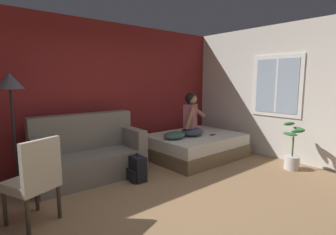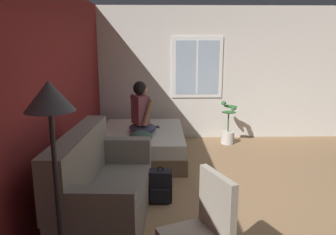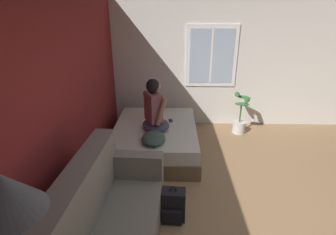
{
  "view_description": "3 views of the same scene",
  "coord_description": "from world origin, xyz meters",
  "px_view_note": "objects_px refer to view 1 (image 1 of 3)",
  "views": [
    {
      "loc": [
        -2.06,
        -2.23,
        1.6
      ],
      "look_at": [
        1.01,
        1.38,
        0.92
      ],
      "focal_mm": 28.0,
      "sensor_mm": 36.0,
      "label": 1
    },
    {
      "loc": [
        -3.68,
        1.14,
        1.95
      ],
      "look_at": [
        0.76,
        1.04,
        0.95
      ],
      "focal_mm": 35.0,
      "sensor_mm": 36.0,
      "label": 2
    },
    {
      "loc": [
        -2.33,
        1.16,
        2.37
      ],
      "look_at": [
        1.23,
        1.24,
        0.89
      ],
      "focal_mm": 28.0,
      "sensor_mm": 36.0,
      "label": 3
    }
  ],
  "objects_px": {
    "couch": "(89,154)",
    "potted_plant": "(292,153)",
    "backpack": "(137,169)",
    "cell_phone": "(213,135)",
    "bed": "(195,146)",
    "throw_pillow": "(174,135)",
    "side_chair": "(35,178)",
    "person_seated": "(191,118)",
    "floor_lamp": "(11,93)"
  },
  "relations": [
    {
      "from": "couch",
      "to": "backpack",
      "type": "distance_m",
      "value": 0.85
    },
    {
      "from": "person_seated",
      "to": "potted_plant",
      "type": "relative_size",
      "value": 1.03
    },
    {
      "from": "couch",
      "to": "backpack",
      "type": "xyz_separation_m",
      "value": [
        0.52,
        -0.64,
        -0.2
      ]
    },
    {
      "from": "couch",
      "to": "floor_lamp",
      "type": "bearing_deg",
      "value": 172.55
    },
    {
      "from": "bed",
      "to": "side_chair",
      "type": "relative_size",
      "value": 1.91
    },
    {
      "from": "couch",
      "to": "person_seated",
      "type": "distance_m",
      "value": 2.13
    },
    {
      "from": "couch",
      "to": "potted_plant",
      "type": "distance_m",
      "value": 3.57
    },
    {
      "from": "throw_pillow",
      "to": "person_seated",
      "type": "bearing_deg",
      "value": 1.81
    },
    {
      "from": "side_chair",
      "to": "floor_lamp",
      "type": "relative_size",
      "value": 0.58
    },
    {
      "from": "throw_pillow",
      "to": "potted_plant",
      "type": "relative_size",
      "value": 0.56
    },
    {
      "from": "bed",
      "to": "throw_pillow",
      "type": "xyz_separation_m",
      "value": [
        -0.6,
        -0.02,
        0.31
      ]
    },
    {
      "from": "couch",
      "to": "cell_phone",
      "type": "bearing_deg",
      "value": -13.7
    },
    {
      "from": "side_chair",
      "to": "throw_pillow",
      "type": "distance_m",
      "value": 2.7
    },
    {
      "from": "couch",
      "to": "person_seated",
      "type": "relative_size",
      "value": 1.98
    },
    {
      "from": "backpack",
      "to": "throw_pillow",
      "type": "xyz_separation_m",
      "value": [
        1.07,
        0.3,
        0.36
      ]
    },
    {
      "from": "bed",
      "to": "throw_pillow",
      "type": "height_order",
      "value": "throw_pillow"
    },
    {
      "from": "backpack",
      "to": "cell_phone",
      "type": "height_order",
      "value": "cell_phone"
    },
    {
      "from": "bed",
      "to": "side_chair",
      "type": "xyz_separation_m",
      "value": [
        -3.23,
        -0.64,
        0.3
      ]
    },
    {
      "from": "bed",
      "to": "backpack",
      "type": "distance_m",
      "value": 1.7
    },
    {
      "from": "throw_pillow",
      "to": "bed",
      "type": "bearing_deg",
      "value": 1.82
    },
    {
      "from": "backpack",
      "to": "floor_lamp",
      "type": "height_order",
      "value": "floor_lamp"
    },
    {
      "from": "couch",
      "to": "person_seated",
      "type": "height_order",
      "value": "person_seated"
    },
    {
      "from": "couch",
      "to": "floor_lamp",
      "type": "relative_size",
      "value": 1.02
    },
    {
      "from": "backpack",
      "to": "cell_phone",
      "type": "xyz_separation_m",
      "value": [
        1.91,
        0.05,
        0.29
      ]
    },
    {
      "from": "throw_pillow",
      "to": "floor_lamp",
      "type": "distance_m",
      "value": 2.79
    },
    {
      "from": "person_seated",
      "to": "backpack",
      "type": "bearing_deg",
      "value": -168.49
    },
    {
      "from": "bed",
      "to": "side_chair",
      "type": "distance_m",
      "value": 3.3
    },
    {
      "from": "couch",
      "to": "throw_pillow",
      "type": "distance_m",
      "value": 1.63
    },
    {
      "from": "couch",
      "to": "person_seated",
      "type": "bearing_deg",
      "value": -9.08
    },
    {
      "from": "couch",
      "to": "potted_plant",
      "type": "xyz_separation_m",
      "value": [
        2.96,
        -1.99,
        -0.09
      ]
    },
    {
      "from": "bed",
      "to": "person_seated",
      "type": "height_order",
      "value": "person_seated"
    },
    {
      "from": "side_chair",
      "to": "person_seated",
      "type": "xyz_separation_m",
      "value": [
        3.1,
        0.64,
        0.3
      ]
    },
    {
      "from": "side_chair",
      "to": "throw_pillow",
      "type": "xyz_separation_m",
      "value": [
        2.63,
        0.63,
        0.02
      ]
    },
    {
      "from": "bed",
      "to": "person_seated",
      "type": "bearing_deg",
      "value": -178.14
    },
    {
      "from": "throw_pillow",
      "to": "potted_plant",
      "type": "xyz_separation_m",
      "value": [
        1.38,
        -1.65,
        -0.25
      ]
    },
    {
      "from": "bed",
      "to": "throw_pillow",
      "type": "distance_m",
      "value": 0.68
    },
    {
      "from": "cell_phone",
      "to": "side_chair",
      "type": "bearing_deg",
      "value": 91.63
    },
    {
      "from": "throw_pillow",
      "to": "floor_lamp",
      "type": "bearing_deg",
      "value": 169.63
    },
    {
      "from": "couch",
      "to": "cell_phone",
      "type": "relative_size",
      "value": 12.07
    },
    {
      "from": "potted_plant",
      "to": "throw_pillow",
      "type": "bearing_deg",
      "value": 129.8
    },
    {
      "from": "side_chair",
      "to": "person_seated",
      "type": "bearing_deg",
      "value": 11.68
    },
    {
      "from": "floor_lamp",
      "to": "cell_phone",
      "type": "bearing_deg",
      "value": -11.87
    },
    {
      "from": "couch",
      "to": "cell_phone",
      "type": "distance_m",
      "value": 2.5
    },
    {
      "from": "backpack",
      "to": "throw_pillow",
      "type": "height_order",
      "value": "throw_pillow"
    },
    {
      "from": "couch",
      "to": "backpack",
      "type": "relative_size",
      "value": 3.79
    },
    {
      "from": "couch",
      "to": "potted_plant",
      "type": "relative_size",
      "value": 2.04
    },
    {
      "from": "bed",
      "to": "backpack",
      "type": "height_order",
      "value": "bed"
    },
    {
      "from": "backpack",
      "to": "bed",
      "type": "bearing_deg",
      "value": 10.79
    },
    {
      "from": "couch",
      "to": "side_chair",
      "type": "bearing_deg",
      "value": -137.09
    },
    {
      "from": "couch",
      "to": "throw_pillow",
      "type": "height_order",
      "value": "couch"
    }
  ]
}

